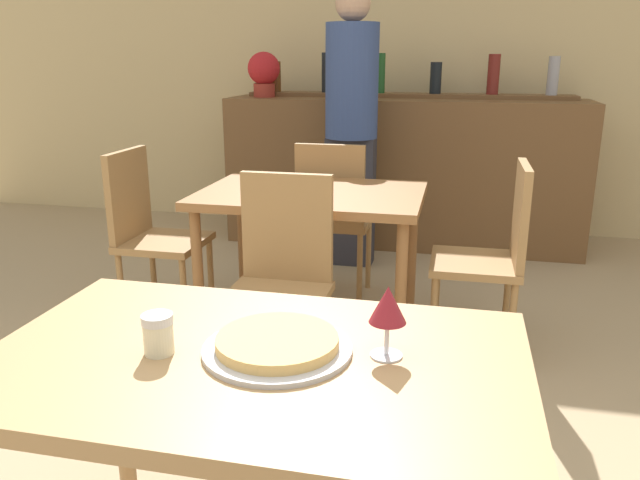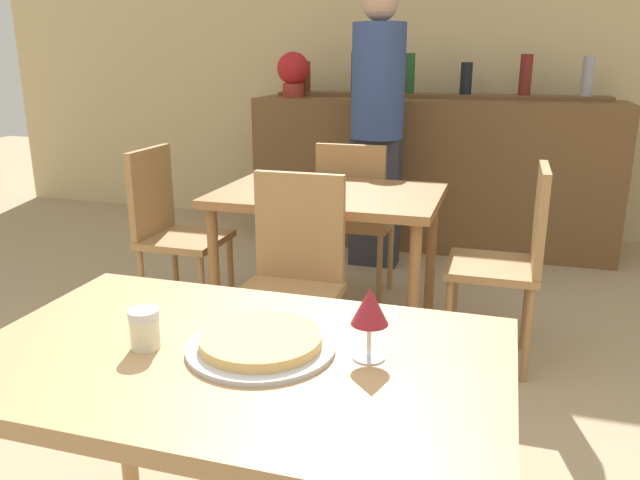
# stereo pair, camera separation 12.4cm
# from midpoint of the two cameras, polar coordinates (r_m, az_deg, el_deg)

# --- Properties ---
(wall_back) EXTENTS (8.00, 0.05, 2.80)m
(wall_back) POSITION_cam_midpoint_polar(r_m,az_deg,el_deg) (5.15, 12.00, 16.42)
(wall_back) COLOR #D1B784
(wall_back) RESTS_ON ground_plane
(dining_table_near) EXTENTS (1.17, 0.72, 0.76)m
(dining_table_near) POSITION_cam_midpoint_polar(r_m,az_deg,el_deg) (1.42, -4.90, -13.37)
(dining_table_near) COLOR #A87F51
(dining_table_near) RESTS_ON ground_plane
(dining_table_far) EXTENTS (1.05, 0.73, 0.76)m
(dining_table_far) POSITION_cam_midpoint_polar(r_m,az_deg,el_deg) (2.97, 1.96, 2.72)
(dining_table_far) COLOR brown
(dining_table_far) RESTS_ON ground_plane
(bar_counter) EXTENTS (2.60, 0.56, 1.08)m
(bar_counter) POSITION_cam_midpoint_polar(r_m,az_deg,el_deg) (4.72, 10.83, 5.98)
(bar_counter) COLOR brown
(bar_counter) RESTS_ON ground_plane
(bar_back_shelf) EXTENTS (2.39, 0.24, 0.32)m
(bar_back_shelf) POSITION_cam_midpoint_polar(r_m,az_deg,el_deg) (4.79, 11.53, 13.44)
(bar_back_shelf) COLOR brown
(bar_back_shelf) RESTS_ON bar_counter
(chair_far_side_front) EXTENTS (0.40, 0.40, 0.93)m
(chair_far_side_front) POSITION_cam_midpoint_polar(r_m,az_deg,el_deg) (2.52, -1.17, -2.99)
(chair_far_side_front) COLOR olive
(chair_far_side_front) RESTS_ON ground_plane
(chair_far_side_back) EXTENTS (0.40, 0.40, 0.93)m
(chair_far_side_back) POSITION_cam_midpoint_polar(r_m,az_deg,el_deg) (3.51, 4.16, 2.58)
(chair_far_side_back) COLOR olive
(chair_far_side_back) RESTS_ON ground_plane
(chair_far_side_left) EXTENTS (0.40, 0.40, 0.93)m
(chair_far_side_left) POSITION_cam_midpoint_polar(r_m,az_deg,el_deg) (3.32, -12.49, 1.43)
(chair_far_side_left) COLOR olive
(chair_far_side_left) RESTS_ON ground_plane
(chair_far_side_right) EXTENTS (0.40, 0.40, 0.93)m
(chair_far_side_right) POSITION_cam_midpoint_polar(r_m,az_deg,el_deg) (2.92, 18.38, -1.11)
(chair_far_side_right) COLOR olive
(chair_far_side_right) RESTS_ON ground_plane
(pizza_tray) EXTENTS (0.33, 0.33, 0.04)m
(pizza_tray) POSITION_cam_midpoint_polar(r_m,az_deg,el_deg) (1.38, -2.83, -9.44)
(pizza_tray) COLOR #B7B7BC
(pizza_tray) RESTS_ON dining_table_near
(cheese_shaker) EXTENTS (0.07, 0.07, 0.09)m
(cheese_shaker) POSITION_cam_midpoint_polar(r_m,az_deg,el_deg) (1.41, -13.32, -7.93)
(cheese_shaker) COLOR beige
(cheese_shaker) RESTS_ON dining_table_near
(person_standing) EXTENTS (0.34, 0.34, 1.80)m
(person_standing) POSITION_cam_midpoint_polar(r_m,az_deg,el_deg) (4.13, 6.14, 10.92)
(person_standing) COLOR #2D2D38
(person_standing) RESTS_ON ground_plane
(wine_glass) EXTENTS (0.08, 0.08, 0.16)m
(wine_glass) POSITION_cam_midpoint_polar(r_m,az_deg,el_deg) (1.31, 7.30, -6.25)
(wine_glass) COLOR silver
(wine_glass) RESTS_ON dining_table_near
(potted_plant) EXTENTS (0.24, 0.24, 0.33)m
(potted_plant) POSITION_cam_midpoint_polar(r_m,az_deg,el_deg) (4.82, -1.71, 15.12)
(potted_plant) COLOR maroon
(potted_plant) RESTS_ON bar_counter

